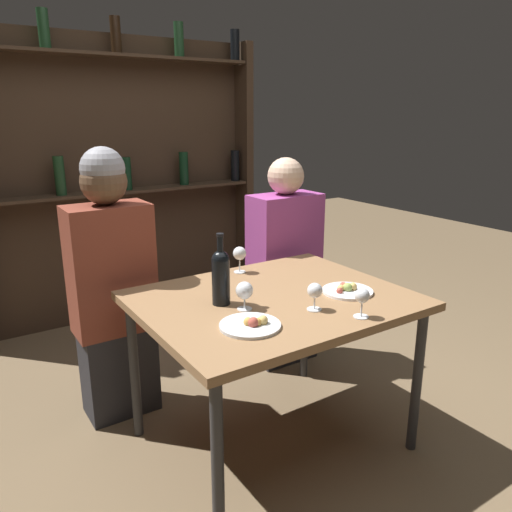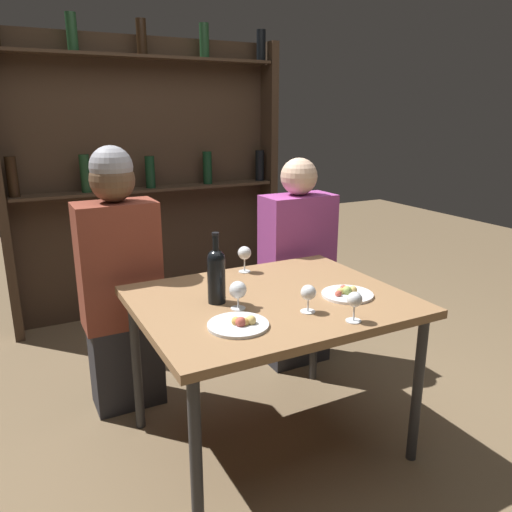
% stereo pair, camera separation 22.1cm
% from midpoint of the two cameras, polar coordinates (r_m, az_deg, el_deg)
% --- Properties ---
extents(ground_plane, '(10.00, 10.00, 0.00)m').
position_cam_midpoint_polar(ground_plane, '(2.50, -0.87, -20.37)').
color(ground_plane, brown).
extents(dining_table, '(1.13, 0.91, 0.72)m').
position_cam_midpoint_polar(dining_table, '(2.17, -0.94, -6.30)').
color(dining_table, olive).
rests_on(dining_table, ground_plane).
extents(wine_rack_wall, '(2.01, 0.21, 2.08)m').
position_cam_midpoint_polar(wine_rack_wall, '(3.72, -16.63, 8.98)').
color(wine_rack_wall, '#38281C').
rests_on(wine_rack_wall, ground_plane).
extents(wine_bottle, '(0.07, 0.07, 0.30)m').
position_cam_midpoint_polar(wine_bottle, '(2.04, -7.15, -2.14)').
color(wine_bottle, black).
rests_on(wine_bottle, dining_table).
extents(wine_glass_0, '(0.06, 0.06, 0.12)m').
position_cam_midpoint_polar(wine_glass_0, '(1.93, 8.87, -4.73)').
color(wine_glass_0, silver).
rests_on(wine_glass_0, dining_table).
extents(wine_glass_1, '(0.07, 0.07, 0.12)m').
position_cam_midpoint_polar(wine_glass_1, '(1.99, -4.51, -4.07)').
color(wine_glass_1, silver).
rests_on(wine_glass_1, dining_table).
extents(wine_glass_2, '(0.06, 0.06, 0.11)m').
position_cam_midpoint_polar(wine_glass_2, '(1.99, 3.59, -4.14)').
color(wine_glass_2, silver).
rests_on(wine_glass_2, dining_table).
extents(wine_glass_3, '(0.07, 0.07, 0.13)m').
position_cam_midpoint_polar(wine_glass_3, '(2.45, -4.48, 0.16)').
color(wine_glass_3, silver).
rests_on(wine_glass_3, dining_table).
extents(food_plate_0, '(0.22, 0.22, 0.05)m').
position_cam_midpoint_polar(food_plate_0, '(2.21, 7.59, -3.93)').
color(food_plate_0, white).
rests_on(food_plate_0, dining_table).
extents(food_plate_1, '(0.23, 0.23, 0.04)m').
position_cam_midpoint_polar(food_plate_1, '(1.86, -3.97, -7.89)').
color(food_plate_1, silver).
rests_on(food_plate_1, dining_table).
extents(seated_person_left, '(0.38, 0.22, 1.34)m').
position_cam_midpoint_polar(seated_person_left, '(2.54, -18.49, -3.64)').
color(seated_person_left, '#26262B').
rests_on(seated_person_left, ground_plane).
extents(seated_person_right, '(0.41, 0.22, 1.24)m').
position_cam_midpoint_polar(seated_person_right, '(2.97, 1.13, -1.48)').
color(seated_person_right, '#26262B').
rests_on(seated_person_right, ground_plane).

